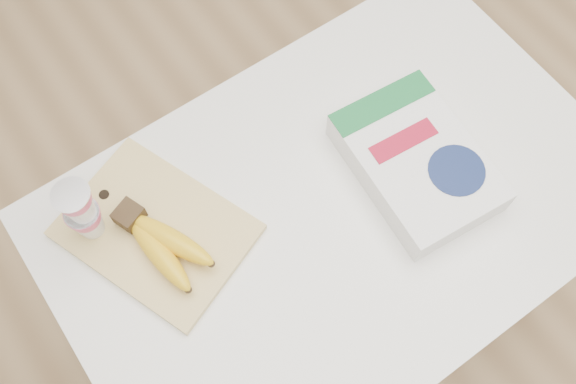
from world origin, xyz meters
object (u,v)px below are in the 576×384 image
at_px(table, 327,269).
at_px(cutting_board, 156,230).
at_px(cereal_box, 417,162).
at_px(bananas, 161,243).
at_px(yogurt_stack, 81,211).

xyz_separation_m(table, cutting_board, (-0.31, 0.15, 0.42)).
relative_size(cutting_board, cereal_box, 1.00).
height_order(table, cutting_board, cutting_board).
distance_m(cutting_board, bananas, 0.05).
distance_m(cutting_board, yogurt_stack, 0.15).
xyz_separation_m(bananas, cereal_box, (0.49, -0.14, -0.01)).
bearing_deg(table, bananas, 160.87).
xyz_separation_m(table, yogurt_stack, (-0.41, 0.22, 0.51)).
height_order(bananas, cereal_box, bananas).
height_order(cutting_board, bananas, bananas).
bearing_deg(yogurt_stack, table, -28.22).
bearing_deg(bananas, cutting_board, 81.86).
relative_size(table, bananas, 4.97).
bearing_deg(table, cereal_box, -8.64).
xyz_separation_m(yogurt_stack, cereal_box, (0.57, -0.24, -0.07)).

